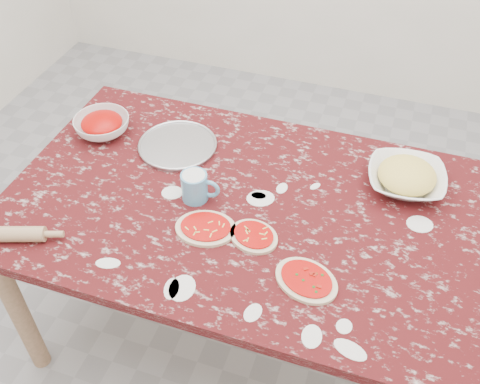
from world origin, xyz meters
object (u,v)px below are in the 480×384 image
Objects in this scene: flour_mug at (196,186)px; worktable at (240,219)px; sauce_bowl at (102,126)px; cheese_bowl at (406,179)px; pizza_tray at (178,146)px; rolling_pin at (5,234)px.

worktable is at bearing 9.88° from flour_mug.
cheese_bowl is (1.15, 0.06, -0.00)m from sauce_bowl.
flour_mug is (0.48, -0.23, 0.02)m from sauce_bowl.
pizza_tray is at bearing 146.80° from worktable.
sauce_bowl reaches higher than worktable.
cheese_bowl is at bearing 3.60° from pizza_tray.
rolling_pin is at bearing -143.45° from flour_mug.
cheese_bowl reaches higher than rolling_pin.
worktable is 6.00× the size of cheese_bowl.
sauce_bowl is 0.54m from flour_mug.
pizza_tray is 1.15× the size of rolling_pin.
sauce_bowl is 1.16m from cheese_bowl.
flour_mug is at bearing -170.12° from worktable.
sauce_bowl is at bearing 154.93° from flour_mug.
sauce_bowl is (-0.31, -0.01, 0.03)m from pizza_tray.
rolling_pin is at bearing -150.54° from cheese_bowl.
cheese_bowl is at bearing 23.41° from flour_mug.
cheese_bowl is 0.73m from flour_mug.
sauce_bowl is 0.80× the size of cheese_bowl.
worktable is 0.68m from sauce_bowl.
worktable is 6.31× the size of rolling_pin.
flour_mug is at bearing -25.07° from sauce_bowl.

